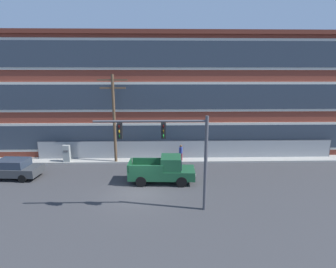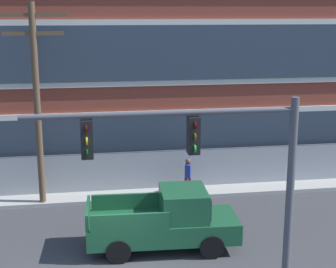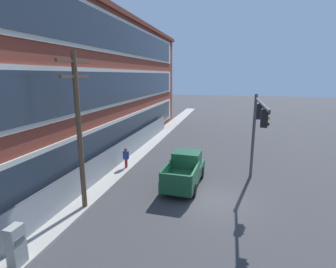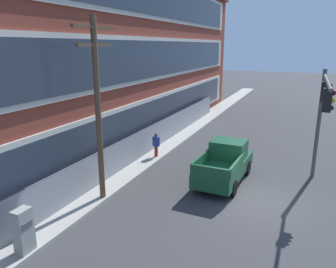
{
  "view_description": "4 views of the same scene",
  "coord_description": "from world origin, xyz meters",
  "px_view_note": "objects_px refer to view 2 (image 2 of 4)",
  "views": [
    {
      "loc": [
        1.75,
        -17.07,
        8.06
      ],
      "look_at": [
        2.23,
        2.63,
        3.67
      ],
      "focal_mm": 28.0,
      "sensor_mm": 36.0,
      "label": 1
    },
    {
      "loc": [
        -0.59,
        -13.95,
        7.86
      ],
      "look_at": [
        2.28,
        4.26,
        3.42
      ],
      "focal_mm": 55.0,
      "sensor_mm": 36.0,
      "label": 2
    },
    {
      "loc": [
        -14.08,
        -0.72,
        7.08
      ],
      "look_at": [
        3.04,
        3.37,
        3.08
      ],
      "focal_mm": 28.0,
      "sensor_mm": 36.0,
      "label": 3
    },
    {
      "loc": [
        -14.23,
        -1.65,
        6.99
      ],
      "look_at": [
        2.49,
        5.5,
        2.03
      ],
      "focal_mm": 35.0,
      "sensor_mm": 36.0,
      "label": 4
    }
  ],
  "objects_px": {
    "traffic_signal_mast": "(214,166)",
    "pickup_truck_dark_green": "(166,221)",
    "pedestrian_near_cabinet": "(188,175)",
    "utility_pole_near_corner": "(37,96)"
  },
  "relations": [
    {
      "from": "traffic_signal_mast",
      "to": "pickup_truck_dark_green",
      "type": "distance_m",
      "value": 5.42
    },
    {
      "from": "pickup_truck_dark_green",
      "to": "pedestrian_near_cabinet",
      "type": "distance_m",
      "value": 5.1
    },
    {
      "from": "pickup_truck_dark_green",
      "to": "utility_pole_near_corner",
      "type": "height_order",
      "value": "utility_pole_near_corner"
    },
    {
      "from": "utility_pole_near_corner",
      "to": "pedestrian_near_cabinet",
      "type": "relative_size",
      "value": 4.85
    },
    {
      "from": "traffic_signal_mast",
      "to": "utility_pole_near_corner",
      "type": "xyz_separation_m",
      "value": [
        -4.95,
        9.0,
        0.39
      ]
    },
    {
      "from": "pickup_truck_dark_green",
      "to": "utility_pole_near_corner",
      "type": "xyz_separation_m",
      "value": [
        -4.44,
        4.68,
        3.62
      ]
    },
    {
      "from": "pickup_truck_dark_green",
      "to": "pedestrian_near_cabinet",
      "type": "height_order",
      "value": "pickup_truck_dark_green"
    },
    {
      "from": "pickup_truck_dark_green",
      "to": "pedestrian_near_cabinet",
      "type": "bearing_deg",
      "value": 70.61
    },
    {
      "from": "traffic_signal_mast",
      "to": "utility_pole_near_corner",
      "type": "height_order",
      "value": "utility_pole_near_corner"
    },
    {
      "from": "traffic_signal_mast",
      "to": "pedestrian_near_cabinet",
      "type": "height_order",
      "value": "traffic_signal_mast"
    }
  ]
}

